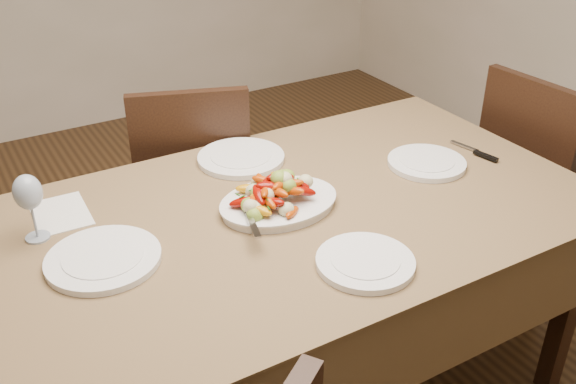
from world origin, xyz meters
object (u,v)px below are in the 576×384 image
(chair_right, at_px, (547,184))
(plate_left, at_px, (103,259))
(plate_far, at_px, (241,158))
(dining_table, at_px, (288,311))
(wine_glass, at_px, (31,206))
(serving_platter, at_px, (279,204))
(chair_far, at_px, (193,187))
(plate_right, at_px, (427,163))
(plate_near, at_px, (365,262))

(chair_right, bearing_deg, plate_left, 88.35)
(chair_right, distance_m, plate_far, 1.29)
(dining_table, bearing_deg, wine_glass, 161.29)
(serving_platter, xyz_separation_m, plate_far, (0.05, 0.33, -0.00))
(chair_far, xyz_separation_m, chair_right, (1.24, -0.71, 0.00))
(chair_far, relative_size, wine_glass, 4.64)
(chair_right, height_order, plate_left, chair_right)
(serving_platter, xyz_separation_m, plate_left, (-0.52, -0.00, -0.00))
(chair_far, relative_size, serving_platter, 2.73)
(chair_right, distance_m, plate_right, 0.77)
(chair_far, height_order, plate_near, chair_far)
(dining_table, relative_size, chair_right, 1.94)
(serving_platter, bearing_deg, plate_near, -82.42)
(chair_far, bearing_deg, plate_right, 145.66)
(dining_table, distance_m, plate_far, 0.53)
(dining_table, height_order, plate_left, plate_left)
(serving_platter, distance_m, plate_right, 0.56)
(wine_glass, bearing_deg, plate_far, 11.09)
(plate_left, bearing_deg, chair_right, 0.68)
(serving_platter, distance_m, plate_left, 0.52)
(plate_near, distance_m, wine_glass, 0.89)
(plate_right, bearing_deg, chair_far, 125.92)
(dining_table, distance_m, serving_platter, 0.39)
(chair_right, height_order, serving_platter, chair_right)
(plate_left, height_order, plate_right, same)
(chair_far, bearing_deg, chair_right, 170.07)
(plate_left, relative_size, wine_glass, 1.44)
(serving_platter, relative_size, wine_glass, 1.70)
(plate_right, bearing_deg, dining_table, -178.66)
(plate_left, bearing_deg, chair_far, 53.38)
(chair_far, height_order, chair_right, same)
(chair_far, bearing_deg, plate_left, 73.12)
(plate_far, bearing_deg, dining_table, -94.75)
(dining_table, bearing_deg, chair_far, 89.68)
(chair_far, height_order, serving_platter, chair_far)
(chair_right, bearing_deg, wine_glass, 82.32)
(chair_right, height_order, plate_far, chair_right)
(chair_far, distance_m, plate_near, 1.12)
(chair_far, xyz_separation_m, plate_right, (0.54, -0.74, 0.29))
(chair_far, bearing_deg, plate_far, 113.44)
(chair_right, distance_m, plate_left, 1.81)
(chair_right, xyz_separation_m, plate_right, (-0.71, -0.03, 0.29))
(chair_right, xyz_separation_m, plate_left, (-1.78, -0.02, 0.29))
(dining_table, xyz_separation_m, plate_left, (-0.54, 0.02, 0.39))
(dining_table, height_order, wine_glass, wine_glass)
(wine_glass, bearing_deg, chair_far, 38.58)
(plate_right, bearing_deg, plate_far, 145.89)
(plate_right, bearing_deg, chair_right, 2.57)
(serving_platter, distance_m, plate_near, 0.36)
(chair_right, distance_m, wine_glass, 1.95)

